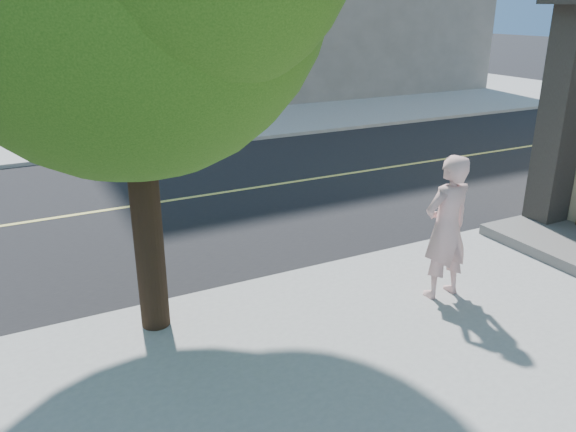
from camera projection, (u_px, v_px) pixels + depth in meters
sidewalk_ne at (252, 83)px, 30.59m from camera, size 29.00×25.00×0.12m
man_on_phone at (446, 228)px, 7.78m from camera, size 0.76×0.52×2.05m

